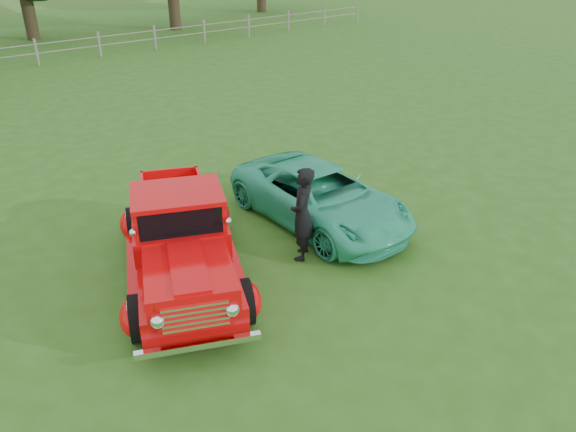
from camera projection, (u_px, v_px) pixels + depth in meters
ground at (296, 318)px, 9.22m from camera, size 140.00×140.00×0.00m
red_pickup at (181, 241)px, 9.91m from camera, size 3.68×5.26×1.78m
teal_sedan at (320, 196)px, 11.95m from camera, size 2.20×4.50×1.23m
man at (302, 214)px, 10.53m from camera, size 0.80×0.78×1.85m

